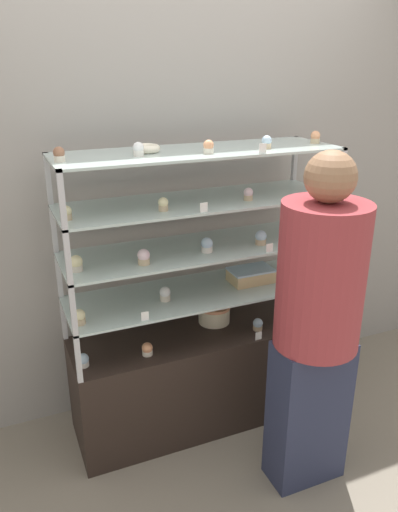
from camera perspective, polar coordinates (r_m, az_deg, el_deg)
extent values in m
plane|color=gray|center=(3.03, 0.00, -17.81)|extent=(20.00, 20.00, 0.00)
cube|color=gray|center=(2.76, -2.98, 8.46)|extent=(8.00, 0.05, 2.60)
cube|color=black|center=(2.86, 0.00, -13.46)|extent=(1.37, 0.44, 0.56)
cube|color=#B7B7BC|center=(2.69, -15.22, -6.83)|extent=(0.02, 0.02, 0.24)
cube|color=#B7B7BC|center=(3.11, 9.97, -2.39)|extent=(0.02, 0.02, 0.24)
cube|color=#B7B7BC|center=(2.33, -13.65, -11.33)|extent=(0.02, 0.02, 0.24)
cube|color=#B7B7BC|center=(2.81, 14.50, -5.47)|extent=(0.02, 0.02, 0.24)
cube|color=#B2C6C1|center=(2.61, 0.00, -4.10)|extent=(1.37, 0.44, 0.01)
cube|color=#B7B7BC|center=(2.58, -15.73, -2.07)|extent=(0.02, 0.02, 0.24)
cube|color=#B7B7BC|center=(3.03, 10.26, 1.82)|extent=(0.02, 0.02, 0.24)
cube|color=#B7B7BC|center=(2.21, -14.19, -6.02)|extent=(0.02, 0.02, 0.24)
cube|color=#B7B7BC|center=(2.71, 14.97, -0.89)|extent=(0.02, 0.02, 0.24)
cube|color=#B2C6C1|center=(2.51, 0.00, 0.90)|extent=(1.37, 0.44, 0.01)
cube|color=#B7B7BC|center=(2.50, -16.27, 3.03)|extent=(0.02, 0.02, 0.24)
cube|color=#B7B7BC|center=(2.96, 10.56, 6.25)|extent=(0.02, 0.02, 0.24)
cube|color=#B7B7BC|center=(2.11, -14.77, -0.16)|extent=(0.02, 0.02, 0.24)
cube|color=#B7B7BC|center=(2.63, 15.46, 4.00)|extent=(0.02, 0.02, 0.24)
cube|color=#B2C6C1|center=(2.44, 0.00, 6.25)|extent=(1.37, 0.44, 0.01)
cube|color=#B7B7BC|center=(2.44, -16.85, 8.44)|extent=(0.02, 0.02, 0.24)
cube|color=#B7B7BC|center=(2.90, 10.88, 10.87)|extent=(0.02, 0.02, 0.24)
cube|color=#B7B7BC|center=(2.04, -15.40, 6.19)|extent=(0.02, 0.02, 0.24)
cube|color=#B7B7BC|center=(2.58, 15.99, 9.15)|extent=(0.02, 0.02, 0.24)
cube|color=#B2C6C1|center=(2.39, 0.00, 11.88)|extent=(1.37, 0.44, 0.01)
cylinder|color=beige|center=(2.79, 1.74, -6.71)|extent=(0.17, 0.17, 0.09)
cylinder|color=#E5996B|center=(2.77, 1.75, -5.76)|extent=(0.18, 0.18, 0.02)
cube|color=#DBBC84|center=(2.71, 5.98, -2.31)|extent=(0.23, 0.15, 0.06)
cube|color=silver|center=(2.69, 6.01, -1.59)|extent=(0.23, 0.15, 0.01)
cylinder|color=white|center=(2.49, -13.05, -11.91)|extent=(0.05, 0.05, 0.02)
sphere|color=silver|center=(2.48, -13.10, -11.38)|extent=(0.05, 0.05, 0.05)
cylinder|color=beige|center=(2.52, -5.91, -10.92)|extent=(0.05, 0.05, 0.02)
sphere|color=#E5996B|center=(2.51, -5.94, -10.39)|extent=(0.05, 0.05, 0.05)
cylinder|color=#CCB28C|center=(2.74, 6.72, -8.13)|extent=(0.05, 0.05, 0.02)
sphere|color=silver|center=(2.73, 6.75, -7.63)|extent=(0.05, 0.05, 0.05)
cylinder|color=beige|center=(2.91, 12.08, -6.65)|extent=(0.05, 0.05, 0.02)
sphere|color=#F4EAB2|center=(2.90, 12.12, -6.17)|extent=(0.05, 0.05, 0.05)
cube|color=white|center=(2.65, 6.82, -9.05)|extent=(0.04, 0.00, 0.04)
cylinder|color=#CCB28C|center=(2.34, -13.47, -7.23)|extent=(0.05, 0.05, 0.03)
sphere|color=#F4EAB2|center=(2.33, -13.53, -6.59)|extent=(0.06, 0.06, 0.06)
cylinder|color=beige|center=(2.50, -3.89, -4.76)|extent=(0.05, 0.05, 0.03)
sphere|color=white|center=(2.49, -3.91, -4.15)|extent=(0.06, 0.06, 0.06)
cylinder|color=#CCB28C|center=(2.79, 12.69, -2.44)|extent=(0.05, 0.05, 0.03)
sphere|color=silver|center=(2.78, 12.74, -1.88)|extent=(0.06, 0.06, 0.06)
cube|color=white|center=(2.32, -6.19, -6.85)|extent=(0.04, 0.00, 0.04)
cylinder|color=beige|center=(2.28, -13.81, -1.32)|extent=(0.06, 0.06, 0.03)
sphere|color=#F4EAB2|center=(2.27, -13.88, -0.62)|extent=(0.06, 0.06, 0.06)
cylinder|color=#CCB28C|center=(2.31, -6.32, -0.60)|extent=(0.06, 0.06, 0.03)
sphere|color=silver|center=(2.29, -6.35, 0.10)|extent=(0.06, 0.06, 0.06)
cylinder|color=white|center=(2.44, 0.90, 0.80)|extent=(0.06, 0.06, 0.03)
sphere|color=silver|center=(2.43, 0.91, 1.46)|extent=(0.06, 0.06, 0.06)
cylinder|color=#CCB28C|center=(2.56, 7.06, 1.65)|extent=(0.06, 0.06, 0.03)
sphere|color=silver|center=(2.55, 7.09, 2.29)|extent=(0.06, 0.06, 0.06)
cylinder|color=#CCB28C|center=(2.75, 12.85, 2.65)|extent=(0.06, 0.06, 0.03)
sphere|color=white|center=(2.74, 12.90, 3.25)|extent=(0.06, 0.06, 0.06)
cube|color=white|center=(2.46, 8.07, 0.94)|extent=(0.04, 0.00, 0.04)
cylinder|color=#CCB28C|center=(2.20, -14.87, 4.35)|extent=(0.04, 0.04, 0.03)
sphere|color=#F4EAB2|center=(2.19, -14.94, 4.99)|extent=(0.05, 0.05, 0.05)
cylinder|color=#CCB28C|center=(2.26, -4.10, 5.50)|extent=(0.04, 0.04, 0.03)
sphere|color=#F4EAB2|center=(2.26, -4.11, 6.13)|extent=(0.05, 0.05, 0.05)
cylinder|color=#CCB28C|center=(2.45, 5.64, 6.66)|extent=(0.04, 0.04, 0.03)
sphere|color=silver|center=(2.44, 5.66, 7.24)|extent=(0.05, 0.05, 0.05)
cylinder|color=beige|center=(2.66, 13.87, 7.30)|extent=(0.04, 0.04, 0.03)
sphere|color=#8C5B42|center=(2.65, 13.92, 7.84)|extent=(0.05, 0.05, 0.05)
cube|color=white|center=(2.23, 0.55, 5.57)|extent=(0.04, 0.00, 0.04)
cylinder|color=beige|center=(2.17, -15.66, 10.67)|extent=(0.05, 0.05, 0.03)
sphere|color=#8C5B42|center=(2.17, -15.73, 11.33)|extent=(0.05, 0.05, 0.05)
cylinder|color=white|center=(2.24, -6.92, 11.57)|extent=(0.05, 0.05, 0.03)
sphere|color=white|center=(2.23, -6.95, 12.22)|extent=(0.05, 0.05, 0.05)
cylinder|color=beige|center=(2.29, 1.17, 11.93)|extent=(0.05, 0.05, 0.03)
sphere|color=#E5996B|center=(2.28, 1.18, 12.57)|extent=(0.05, 0.05, 0.05)
cylinder|color=#CCB28C|center=(2.45, 7.71, 12.36)|extent=(0.05, 0.05, 0.03)
sphere|color=silver|center=(2.44, 7.74, 12.96)|extent=(0.05, 0.05, 0.05)
cylinder|color=#CCB28C|center=(2.66, 13.12, 12.71)|extent=(0.05, 0.05, 0.03)
sphere|color=#E5996B|center=(2.66, 13.17, 13.26)|extent=(0.05, 0.05, 0.05)
cube|color=white|center=(2.31, 7.29, 12.09)|extent=(0.04, 0.00, 0.04)
torus|color=#EFE5CC|center=(2.33, -6.01, 12.13)|extent=(0.12, 0.12, 0.03)
cube|color=#282D47|center=(2.52, 12.34, -16.95)|extent=(0.35, 0.20, 0.74)
cylinder|color=#993338|center=(2.17, 13.76, -2.33)|extent=(0.37, 0.37, 0.65)
sphere|color=#936B4C|center=(2.04, 14.80, 8.76)|extent=(0.21, 0.21, 0.21)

